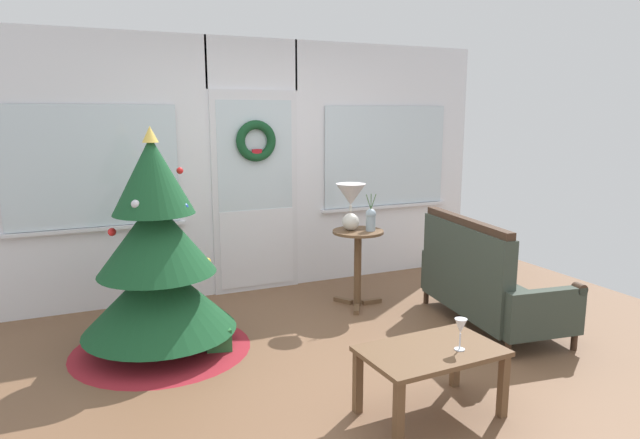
{
  "coord_description": "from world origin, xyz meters",
  "views": [
    {
      "loc": [
        -1.73,
        -3.41,
        1.82
      ],
      "look_at": [
        0.05,
        0.55,
        1.0
      ],
      "focal_mm": 31.6,
      "sensor_mm": 36.0,
      "label": 1
    }
  ],
  "objects_px": {
    "christmas_tree": "(158,269)",
    "table_lamp": "(351,200)",
    "flower_vase": "(371,219)",
    "coffee_table": "(431,359)",
    "gift_box": "(217,340)",
    "side_table": "(358,253)",
    "wine_glass": "(461,327)",
    "settee_sofa": "(483,284)"
  },
  "relations": [
    {
      "from": "christmas_tree",
      "to": "table_lamp",
      "type": "bearing_deg",
      "value": 9.63
    },
    {
      "from": "christmas_tree",
      "to": "side_table",
      "type": "xyz_separation_m",
      "value": [
        1.87,
        0.27,
        -0.13
      ]
    },
    {
      "from": "settee_sofa",
      "to": "table_lamp",
      "type": "bearing_deg",
      "value": 131.09
    },
    {
      "from": "settee_sofa",
      "to": "wine_glass",
      "type": "relative_size",
      "value": 7.8
    },
    {
      "from": "side_table",
      "to": "wine_glass",
      "type": "height_order",
      "value": "side_table"
    },
    {
      "from": "flower_vase",
      "to": "wine_glass",
      "type": "distance_m",
      "value": 2.04
    },
    {
      "from": "gift_box",
      "to": "side_table",
      "type": "bearing_deg",
      "value": 18.56
    },
    {
      "from": "flower_vase",
      "to": "gift_box",
      "type": "distance_m",
      "value": 1.82
    },
    {
      "from": "wine_glass",
      "to": "coffee_table",
      "type": "bearing_deg",
      "value": 151.46
    },
    {
      "from": "side_table",
      "to": "flower_vase",
      "type": "bearing_deg",
      "value": -30.96
    },
    {
      "from": "table_lamp",
      "to": "flower_vase",
      "type": "distance_m",
      "value": 0.25
    },
    {
      "from": "settee_sofa",
      "to": "wine_glass",
      "type": "distance_m",
      "value": 1.61
    },
    {
      "from": "side_table",
      "to": "wine_glass",
      "type": "bearing_deg",
      "value": -100.67
    },
    {
      "from": "christmas_tree",
      "to": "gift_box",
      "type": "distance_m",
      "value": 0.71
    },
    {
      "from": "flower_vase",
      "to": "wine_glass",
      "type": "relative_size",
      "value": 1.79
    },
    {
      "from": "settee_sofa",
      "to": "christmas_tree",
      "type": "bearing_deg",
      "value": 166.66
    },
    {
      "from": "table_lamp",
      "to": "wine_glass",
      "type": "bearing_deg",
      "value": -98.84
    },
    {
      "from": "flower_vase",
      "to": "gift_box",
      "type": "relative_size",
      "value": 1.8
    },
    {
      "from": "side_table",
      "to": "coffee_table",
      "type": "bearing_deg",
      "value": -105.21
    },
    {
      "from": "coffee_table",
      "to": "gift_box",
      "type": "height_order",
      "value": "coffee_table"
    },
    {
      "from": "table_lamp",
      "to": "coffee_table",
      "type": "distance_m",
      "value": 2.14
    },
    {
      "from": "christmas_tree",
      "to": "wine_glass",
      "type": "relative_size",
      "value": 8.88
    },
    {
      "from": "side_table",
      "to": "table_lamp",
      "type": "relative_size",
      "value": 1.68
    },
    {
      "from": "coffee_table",
      "to": "wine_glass",
      "type": "xyz_separation_m",
      "value": [
        0.15,
        -0.08,
        0.21
      ]
    },
    {
      "from": "christmas_tree",
      "to": "settee_sofa",
      "type": "xyz_separation_m",
      "value": [
        2.63,
        -0.62,
        -0.27
      ]
    },
    {
      "from": "side_table",
      "to": "flower_vase",
      "type": "xyz_separation_m",
      "value": [
        0.1,
        -0.06,
        0.33
      ]
    },
    {
      "from": "table_lamp",
      "to": "settee_sofa",
      "type": "bearing_deg",
      "value": -48.91
    },
    {
      "from": "coffee_table",
      "to": "flower_vase",
      "type": "bearing_deg",
      "value": 71.54
    },
    {
      "from": "flower_vase",
      "to": "coffee_table",
      "type": "height_order",
      "value": "flower_vase"
    },
    {
      "from": "table_lamp",
      "to": "gift_box",
      "type": "bearing_deg",
      "value": -159.3
    },
    {
      "from": "gift_box",
      "to": "settee_sofa",
      "type": "bearing_deg",
      "value": -9.88
    },
    {
      "from": "gift_box",
      "to": "wine_glass",
      "type": "bearing_deg",
      "value": -53.84
    },
    {
      "from": "christmas_tree",
      "to": "coffee_table",
      "type": "distance_m",
      "value": 2.17
    },
    {
      "from": "wine_glass",
      "to": "gift_box",
      "type": "relative_size",
      "value": 1.01
    },
    {
      "from": "settee_sofa",
      "to": "side_table",
      "type": "height_order",
      "value": "settee_sofa"
    },
    {
      "from": "side_table",
      "to": "wine_glass",
      "type": "relative_size",
      "value": 3.79
    },
    {
      "from": "christmas_tree",
      "to": "gift_box",
      "type": "xyz_separation_m",
      "value": [
        0.38,
        -0.23,
        -0.55
      ]
    },
    {
      "from": "table_lamp",
      "to": "christmas_tree",
      "type": "bearing_deg",
      "value": -170.37
    },
    {
      "from": "table_lamp",
      "to": "flower_vase",
      "type": "xyz_separation_m",
      "value": [
        0.16,
        -0.1,
        -0.17
      ]
    },
    {
      "from": "christmas_tree",
      "to": "side_table",
      "type": "relative_size",
      "value": 2.34
    },
    {
      "from": "settee_sofa",
      "to": "flower_vase",
      "type": "bearing_deg",
      "value": 128.11
    },
    {
      "from": "coffee_table",
      "to": "wine_glass",
      "type": "height_order",
      "value": "wine_glass"
    }
  ]
}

